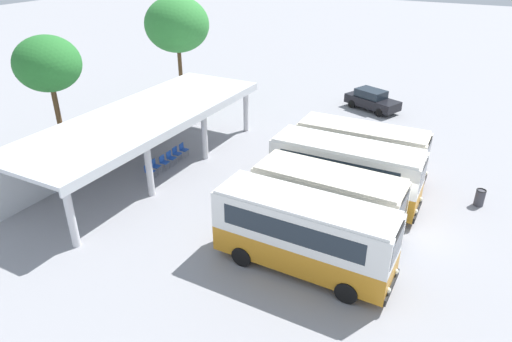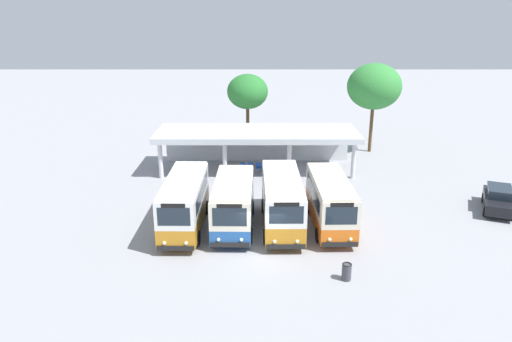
% 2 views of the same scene
% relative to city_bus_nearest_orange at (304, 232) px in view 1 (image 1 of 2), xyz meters
% --- Properties ---
extents(ground_plane, '(180.00, 180.00, 0.00)m').
position_rel_city_bus_nearest_orange_xyz_m(ground_plane, '(4.69, -3.08, -1.81)').
color(ground_plane, '#939399').
extents(city_bus_nearest_orange, '(2.35, 7.46, 3.27)m').
position_rel_city_bus_nearest_orange_xyz_m(city_bus_nearest_orange, '(0.00, 0.00, 0.00)').
color(city_bus_nearest_orange, black).
rests_on(city_bus_nearest_orange, ground).
extents(city_bus_second_in_row, '(2.52, 6.83, 3.09)m').
position_rel_city_bus_nearest_orange_xyz_m(city_bus_second_in_row, '(3.00, 0.09, -0.10)').
color(city_bus_second_in_row, black).
rests_on(city_bus_second_in_row, ground).
extents(city_bus_middle_cream, '(2.47, 7.61, 3.27)m').
position_rel_city_bus_nearest_orange_xyz_m(city_bus_middle_cream, '(6.00, 0.26, 0.00)').
color(city_bus_middle_cream, black).
rests_on(city_bus_middle_cream, ground).
extents(city_bus_fourth_amber, '(2.38, 7.20, 3.13)m').
position_rel_city_bus_nearest_orange_xyz_m(city_bus_fourth_amber, '(9.01, 0.31, -0.07)').
color(city_bus_fourth_amber, black).
rests_on(city_bus_fourth_amber, ground).
extents(parked_car_flank, '(3.27, 4.66, 1.62)m').
position_rel_city_bus_nearest_orange_xyz_m(parked_car_flank, '(20.84, 2.86, -0.98)').
color(parked_car_flank, black).
rests_on(parked_car_flank, ground).
extents(terminal_canopy, '(16.86, 5.76, 3.40)m').
position_rel_city_bus_nearest_orange_xyz_m(terminal_canopy, '(4.48, 12.51, 0.84)').
color(terminal_canopy, silver).
rests_on(terminal_canopy, ground).
extents(waiting_chair_end_by_column, '(0.46, 0.46, 0.86)m').
position_rel_city_bus_nearest_orange_xyz_m(waiting_chair_end_by_column, '(3.29, 10.84, -1.29)').
color(waiting_chair_end_by_column, slate).
rests_on(waiting_chair_end_by_column, ground).
extents(waiting_chair_second_from_end, '(0.46, 0.46, 0.86)m').
position_rel_city_bus_nearest_orange_xyz_m(waiting_chair_second_from_end, '(3.95, 10.97, -1.29)').
color(waiting_chair_second_from_end, slate).
rests_on(waiting_chair_second_from_end, ground).
extents(waiting_chair_middle_seat, '(0.46, 0.46, 0.86)m').
position_rel_city_bus_nearest_orange_xyz_m(waiting_chair_middle_seat, '(4.62, 10.85, -1.29)').
color(waiting_chair_middle_seat, slate).
rests_on(waiting_chair_middle_seat, ground).
extents(waiting_chair_fourth_seat, '(0.46, 0.46, 0.86)m').
position_rel_city_bus_nearest_orange_xyz_m(waiting_chair_fourth_seat, '(5.29, 10.86, -1.29)').
color(waiting_chair_fourth_seat, slate).
rests_on(waiting_chair_fourth_seat, ground).
extents(waiting_chair_fifth_seat, '(0.46, 0.46, 0.86)m').
position_rel_city_bus_nearest_orange_xyz_m(waiting_chair_fifth_seat, '(5.96, 10.92, -1.29)').
color(waiting_chair_fifth_seat, slate).
rests_on(waiting_chair_fifth_seat, ground).
extents(waiting_chair_far_end_seat, '(0.46, 0.46, 0.86)m').
position_rel_city_bus_nearest_orange_xyz_m(waiting_chair_far_end_seat, '(6.62, 10.90, -1.29)').
color(waiting_chair_far_end_seat, slate).
rests_on(waiting_chair_far_end_seat, ground).
extents(roadside_tree_behind_canopy, '(3.88, 3.88, 7.35)m').
position_rel_city_bus_nearest_orange_xyz_m(roadside_tree_behind_canopy, '(3.60, 18.01, 3.86)').
color(roadside_tree_behind_canopy, brown).
rests_on(roadside_tree_behind_canopy, ground).
extents(roadside_tree_east_of_canopy, '(5.02, 5.02, 8.41)m').
position_rel_city_bus_nearest_orange_xyz_m(roadside_tree_east_of_canopy, '(15.40, 17.39, 4.45)').
color(roadside_tree_east_of_canopy, brown).
rests_on(roadside_tree_east_of_canopy, ground).
extents(litter_bin_apron, '(0.49, 0.49, 0.90)m').
position_rel_city_bus_nearest_orange_xyz_m(litter_bin_apron, '(8.95, -6.05, -1.35)').
color(litter_bin_apron, '#3F3F47').
rests_on(litter_bin_apron, ground).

